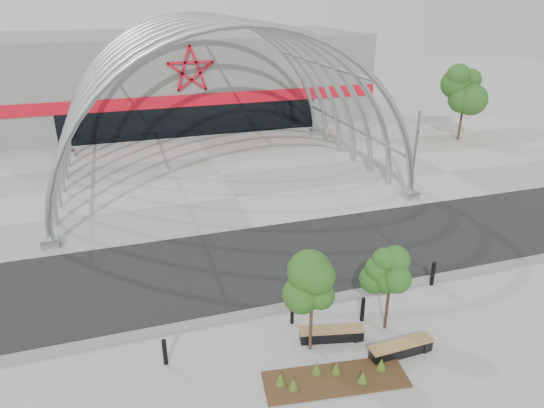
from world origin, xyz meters
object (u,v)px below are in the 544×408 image
at_px(bench_0, 331,334).
at_px(bench_1, 401,349).
at_px(signal_pole, 415,154).
at_px(bollard_2, 363,309).
at_px(street_tree_1, 391,271).
at_px(street_tree_0, 312,287).

relative_size(bench_0, bench_1, 1.00).
distance_m(signal_pole, bench_0, 14.85).
distance_m(bench_0, bench_1, 2.40).
bearing_deg(bench_1, bollard_2, 99.79).
bearing_deg(bollard_2, bench_1, -80.21).
bearing_deg(bench_0, street_tree_1, 0.77).
xyz_separation_m(street_tree_0, street_tree_1, (3.06, 0.24, -0.11)).
relative_size(street_tree_0, bench_1, 1.50).
height_order(street_tree_1, bollard_2, street_tree_1).
relative_size(street_tree_0, bench_0, 1.50).
xyz_separation_m(street_tree_0, bench_1, (2.82, -1.21, -2.28)).
relative_size(signal_pole, bench_0, 2.25).
bearing_deg(street_tree_1, signal_pole, 53.78).
bearing_deg(street_tree_1, bench_0, -179.23).
bearing_deg(street_tree_1, bench_1, -99.26).
bearing_deg(bench_1, street_tree_1, 80.74).
xyz_separation_m(signal_pole, bollard_2, (-8.42, -10.03, -2.26)).
distance_m(street_tree_0, bench_0, 2.47).
height_order(signal_pole, street_tree_1, signal_pole).
bearing_deg(bench_0, bollard_2, 23.63).
distance_m(signal_pole, bench_1, 14.78).
relative_size(signal_pole, street_tree_0, 1.50).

